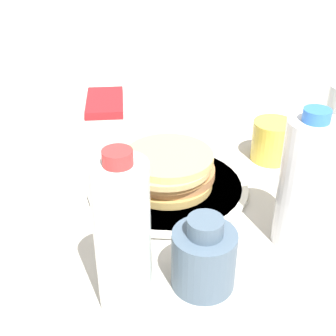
% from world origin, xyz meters
% --- Properties ---
extents(ground_plane, '(4.00, 4.00, 0.00)m').
position_xyz_m(ground_plane, '(0.00, 0.00, 0.00)').
color(ground_plane, '#BCB7AD').
extents(plate, '(0.30, 0.30, 0.01)m').
position_xyz_m(plate, '(0.01, -0.00, 0.01)').
color(plate, silver).
rests_on(plate, ground_plane).
extents(pancake_stack, '(0.17, 0.18, 0.07)m').
position_xyz_m(pancake_stack, '(0.01, -0.00, 0.05)').
color(pancake_stack, tan).
rests_on(pancake_stack, plate).
extents(juice_glass, '(0.08, 0.08, 0.08)m').
position_xyz_m(juice_glass, '(0.03, -0.24, 0.04)').
color(juice_glass, yellow).
rests_on(juice_glass, ground_plane).
extents(cream_jug, '(0.09, 0.09, 0.11)m').
position_xyz_m(cream_jug, '(-0.22, 0.05, 0.05)').
color(cream_jug, '#4C6075').
rests_on(cream_jug, ground_plane).
extents(water_bottle_near, '(0.08, 0.08, 0.23)m').
position_xyz_m(water_bottle_near, '(-0.20, -0.13, 0.11)').
color(water_bottle_near, white).
rests_on(water_bottle_near, ground_plane).
extents(water_bottle_mid, '(0.07, 0.07, 0.24)m').
position_xyz_m(water_bottle_mid, '(-0.21, 0.17, 0.11)').
color(water_bottle_mid, silver).
rests_on(water_bottle_mid, ground_plane).
extents(napkin, '(0.19, 0.14, 0.02)m').
position_xyz_m(napkin, '(0.43, -0.01, 0.01)').
color(napkin, red).
rests_on(napkin, ground_plane).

